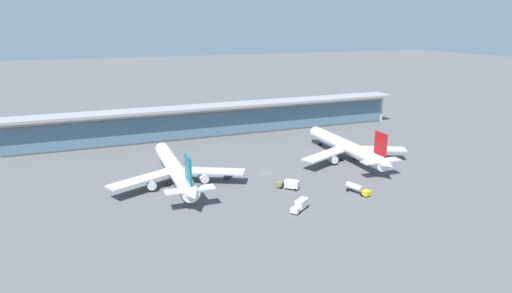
# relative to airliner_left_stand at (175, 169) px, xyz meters

# --- Properties ---
(ground_plane) EXTENTS (1200.00, 1200.00, 0.00)m
(ground_plane) POSITION_rel_airliner_left_stand_xyz_m (33.22, -1.77, -5.08)
(ground_plane) COLOR #515154
(airliner_left_stand) EXTENTS (46.59, 60.45, 16.13)m
(airliner_left_stand) POSITION_rel_airliner_left_stand_xyz_m (0.00, 0.00, 0.00)
(airliner_left_stand) COLOR white
(airliner_left_stand) RESTS_ON ground
(airliner_centre_stand) EXTENTS (46.58, 60.47, 16.13)m
(airliner_centre_stand) POSITION_rel_airliner_left_stand_xyz_m (69.86, 1.97, 0.00)
(airliner_centre_stand) COLOR white
(airliner_centre_stand) RESTS_ON ground
(service_truck_near_nose_yellow) EXTENTS (4.89, 8.87, 2.95)m
(service_truck_near_nose_yellow) POSITION_rel_airliner_left_stand_xyz_m (52.54, -30.75, -3.37)
(service_truck_near_nose_yellow) COLOR yellow
(service_truck_near_nose_yellow) RESTS_ON ground
(service_truck_under_wing_olive) EXTENTS (6.82, 6.76, 3.10)m
(service_truck_under_wing_olive) POSITION_rel_airliner_left_stand_xyz_m (33.93, -19.23, -3.39)
(service_truck_under_wing_olive) COLOR olive
(service_truck_under_wing_olive) RESTS_ON ground
(service_truck_mid_apron_grey) EXTENTS (5.73, 5.80, 2.70)m
(service_truck_mid_apron_grey) POSITION_rel_airliner_left_stand_xyz_m (18.77, -0.87, -4.27)
(service_truck_mid_apron_grey) COLOR gray
(service_truck_mid_apron_grey) RESTS_ON ground
(service_truck_by_tail_white) EXTENTS (7.28, 6.11, 3.10)m
(service_truck_by_tail_white) POSITION_rel_airliner_left_stand_xyz_m (29.33, -35.83, -3.39)
(service_truck_by_tail_white) COLOR silver
(service_truck_by_tail_white) RESTS_ON ground
(terminal_building) EXTENTS (195.57, 12.80, 15.20)m
(terminal_building) POSITION_rel_airliner_left_stand_xyz_m (33.22, 60.18, 2.79)
(terminal_building) COLOR beige
(terminal_building) RESTS_ON ground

